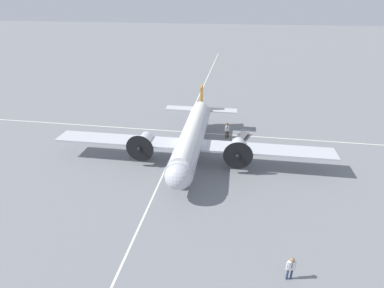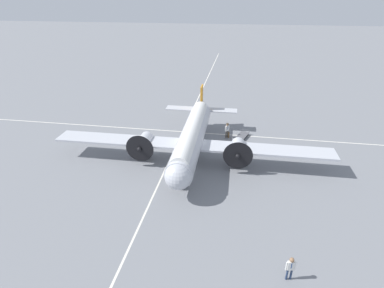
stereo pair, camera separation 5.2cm
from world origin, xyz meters
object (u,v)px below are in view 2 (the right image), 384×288
at_px(crew_foreground, 291,266).
at_px(baggage_cart, 243,135).
at_px(passenger_boarding, 227,129).
at_px(airliner_main, 191,138).
at_px(suitcase_near_door, 229,135).

height_order(crew_foreground, baggage_cart, crew_foreground).
height_order(passenger_boarding, baggage_cart, passenger_boarding).
bearing_deg(airliner_main, suitcase_near_door, 148.23).
bearing_deg(airliner_main, crew_foreground, 30.43).
distance_m(crew_foreground, passenger_boarding, 19.46).
height_order(airliner_main, suitcase_near_door, airliner_main).
bearing_deg(airliner_main, baggage_cart, 139.35).
xyz_separation_m(suitcase_near_door, baggage_cart, (-0.31, 1.61, -0.03)).
distance_m(passenger_boarding, suitcase_near_door, 0.85).
bearing_deg(baggage_cart, airliner_main, -20.29).
bearing_deg(suitcase_near_door, passenger_boarding, -73.72).
xyz_separation_m(airliner_main, crew_foreground, (13.23, 7.96, -1.33)).
bearing_deg(baggage_cart, passenger_boarding, -58.68).
height_order(crew_foreground, suitcase_near_door, crew_foreground).
xyz_separation_m(airliner_main, suitcase_near_door, (-5.72, 3.46, -2.07)).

